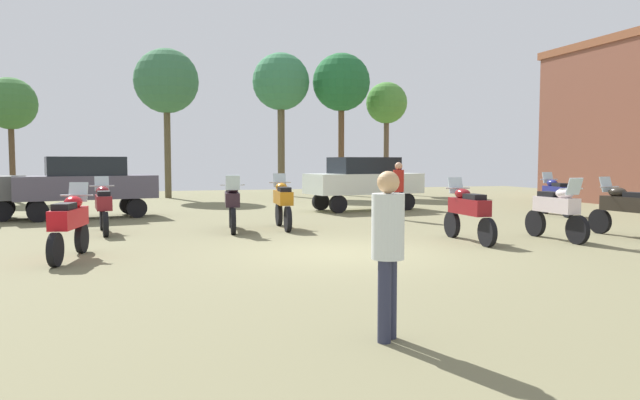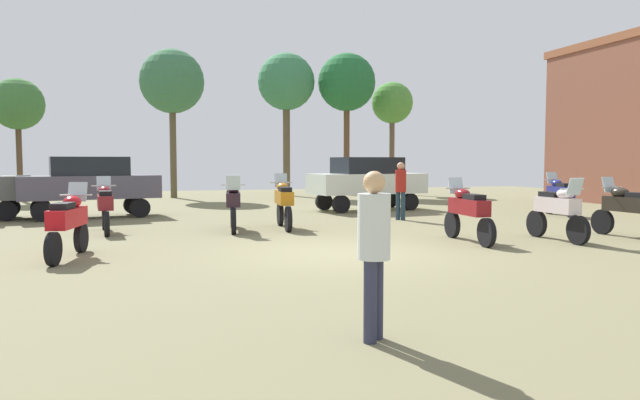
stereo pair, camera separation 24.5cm
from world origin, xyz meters
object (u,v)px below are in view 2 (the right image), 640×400
at_px(motorcycle_10, 560,195).
at_px(tree_2, 347,83).
at_px(tree_6, 172,82).
at_px(motorcycle_11, 284,202).
at_px(tree_7, 18,105).
at_px(person_1, 401,186).
at_px(car_3, 367,179).
at_px(person_2, 374,242).
at_px(motorcycle_4, 233,203).
at_px(car_2, 90,182).
at_px(motorcycle_2, 468,211).
at_px(motorcycle_6, 68,222).
at_px(tree_3, 392,104).
at_px(tree_8, 286,83).
at_px(motorcycle_7, 105,205).
at_px(motorcycle_5, 629,208).
at_px(motorcycle_8, 558,210).

relative_size(motorcycle_10, tree_2, 0.28).
relative_size(tree_2, tree_6, 1.03).
xyz_separation_m(motorcycle_11, tree_7, (-9.39, 14.44, 3.72)).
relative_size(person_1, tree_7, 0.32).
height_order(car_3, person_2, car_3).
distance_m(motorcycle_4, tree_7, 17.01).
xyz_separation_m(motorcycle_10, car_2, (-15.24, 3.87, 0.45)).
distance_m(motorcycle_2, tree_6, 19.96).
xyz_separation_m(car_3, tree_6, (-6.74, 9.65, 4.61)).
height_order(motorcycle_6, tree_7, tree_7).
xyz_separation_m(motorcycle_2, tree_6, (-5.86, 18.39, 5.06)).
relative_size(car_3, tree_7, 0.79).
height_order(motorcycle_10, tree_3, tree_3).
height_order(motorcycle_2, motorcycle_10, motorcycle_10).
distance_m(person_1, tree_8, 14.44).
relative_size(motorcycle_4, tree_2, 0.29).
distance_m(motorcycle_11, car_3, 6.59).
xyz_separation_m(person_1, tree_6, (-6.45, 13.34, 4.71)).
xyz_separation_m(motorcycle_6, motorcycle_7, (0.38, 4.02, 0.01)).
bearing_deg(motorcycle_7, motorcycle_10, -3.74).
distance_m(motorcycle_4, motorcycle_10, 11.27).
height_order(motorcycle_6, car_3, car_3).
bearing_deg(motorcycle_6, tree_6, 92.78).
relative_size(motorcycle_2, motorcycle_11, 1.03).
relative_size(motorcycle_7, tree_2, 0.29).
bearing_deg(motorcycle_6, tree_3, 62.59).
xyz_separation_m(motorcycle_7, tree_2, (11.42, 13.97, 5.32)).
bearing_deg(motorcycle_6, tree_2, 67.80).
distance_m(tree_3, tree_6, 12.04).
height_order(person_1, tree_2, tree_2).
bearing_deg(motorcycle_11, car_2, 142.88).
bearing_deg(motorcycle_6, tree_7, 114.57).
bearing_deg(motorcycle_7, person_1, -0.33).
distance_m(motorcycle_2, tree_8, 19.35).
height_order(motorcycle_10, motorcycle_11, motorcycle_11).
relative_size(tree_6, tree_8, 0.98).
height_order(motorcycle_11, tree_2, tree_2).
bearing_deg(tree_7, motorcycle_5, -47.77).
bearing_deg(tree_3, car_2, -146.39).
bearing_deg(person_2, tree_8, -146.67).
height_order(motorcycle_5, motorcycle_6, motorcycle_5).
xyz_separation_m(motorcycle_4, motorcycle_7, (-3.25, 0.51, -0.02)).
bearing_deg(car_3, car_2, 82.38).
distance_m(motorcycle_4, car_3, 7.68).
height_order(car_3, tree_7, tree_7).
bearing_deg(person_1, motorcycle_7, -129.51).
xyz_separation_m(tree_3, tree_8, (-6.11, -0.01, 0.94)).
bearing_deg(tree_7, tree_8, 1.68).
bearing_deg(motorcycle_8, motorcycle_6, -2.98).
bearing_deg(car_2, motorcycle_4, -151.31).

